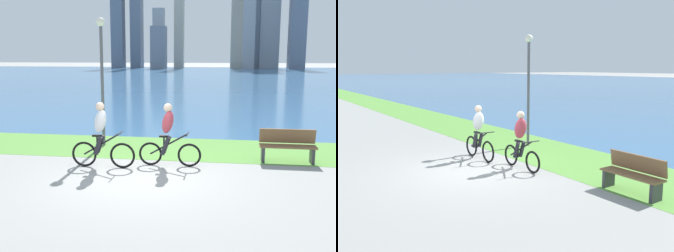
% 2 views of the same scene
% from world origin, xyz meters
% --- Properties ---
extents(ground_plane, '(300.00, 300.00, 0.00)m').
position_xyz_m(ground_plane, '(0.00, 0.00, 0.00)').
color(ground_plane, gray).
extents(grass_strip_bayside, '(120.00, 3.09, 0.01)m').
position_xyz_m(grass_strip_bayside, '(0.00, 3.29, 0.00)').
color(grass_strip_bayside, '#59933D').
rests_on(grass_strip_bayside, ground).
extents(bay_water_surface, '(300.00, 87.26, 0.00)m').
position_xyz_m(bay_water_surface, '(0.00, 48.46, 0.00)').
color(bay_water_surface, '#386693').
rests_on(bay_water_surface, ground).
extents(cyclist_lead, '(1.66, 0.52, 1.66)m').
position_xyz_m(cyclist_lead, '(0.52, 1.24, 0.83)').
color(cyclist_lead, black).
rests_on(cyclist_lead, ground).
extents(cyclist_trailing, '(1.70, 0.52, 1.71)m').
position_xyz_m(cyclist_trailing, '(-1.17, 0.85, 0.84)').
color(cyclist_trailing, black).
rests_on(cyclist_trailing, ground).
extents(bench_near_path, '(1.50, 0.47, 0.90)m').
position_xyz_m(bench_near_path, '(3.66, 2.13, 0.45)').
color(bench_near_path, brown).
rests_on(bench_near_path, ground).
extents(lamppost_tall, '(0.28, 0.28, 4.03)m').
position_xyz_m(lamppost_tall, '(-1.94, 3.39, 2.63)').
color(lamppost_tall, '#595960').
rests_on(lamppost_tall, ground).
extents(city_skyline_far_shore, '(42.94, 9.93, 27.67)m').
position_xyz_m(city_skyline_far_shore, '(-0.90, 84.21, 10.84)').
color(city_skyline_far_shore, slate).
rests_on(city_skyline_far_shore, ground).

